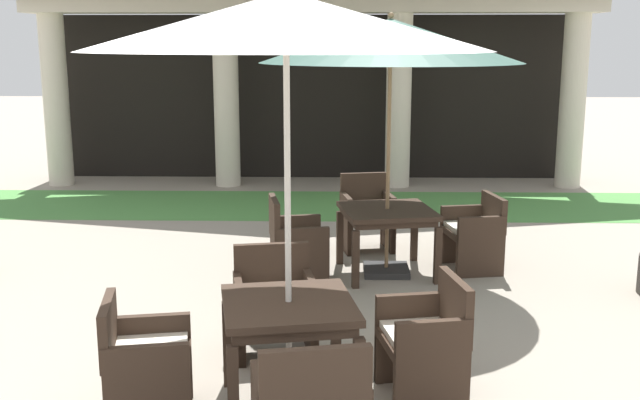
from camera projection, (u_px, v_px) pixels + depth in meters
name	position (u px, v px, depth m)	size (l,w,h in m)	color
lawn_strip	(309.00, 205.00, 11.43)	(11.77, 2.10, 0.01)	#519347
patio_table_near_foreground	(387.00, 217.00, 7.95)	(1.08, 1.08, 0.71)	#38281E
patio_umbrella_near_foreground	(391.00, 42.00, 7.57)	(2.69, 2.69, 2.74)	#2D2D2D
patio_chair_near_foreground_west	(295.00, 242.00, 7.84)	(0.66, 0.72, 0.86)	#38281E
patio_chair_near_foreground_east	(475.00, 233.00, 8.14)	(0.63, 0.71, 0.82)	#38281E
patio_chair_near_foreground_north	(367.00, 215.00, 8.94)	(0.66, 0.62, 0.89)	#38281E
patio_table_mid_left	(289.00, 317.00, 4.99)	(1.01, 1.01, 0.76)	#38281E
patio_umbrella_mid_left	(286.00, 25.00, 4.60)	(2.55, 2.55, 2.81)	#2D2D2D
patio_chair_mid_left_north	(274.00, 303.00, 5.97)	(0.71, 0.62, 0.85)	#38281E
patio_chair_mid_left_east	(426.00, 342.00, 5.19)	(0.63, 0.68, 0.86)	#38281E
patio_chair_mid_left_west	(144.00, 362.00, 4.89)	(0.65, 0.68, 0.83)	#38281E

